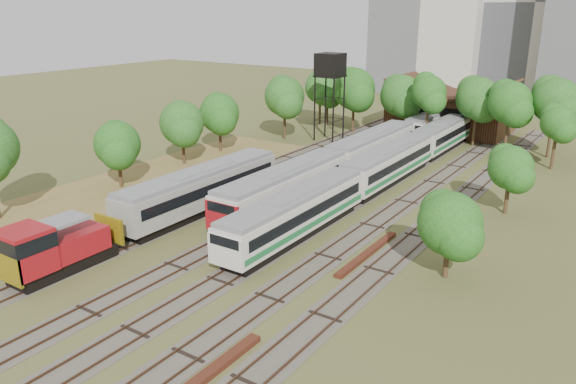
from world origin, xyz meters
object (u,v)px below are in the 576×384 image
Objects in this scene: railcar_red_set at (334,167)px; shunter_locomotive at (49,250)px; water_tower at (330,67)px; railcar_green_set at (389,164)px.

railcar_red_set is 4.27× the size of shunter_locomotive.
shunter_locomotive is 0.70× the size of water_tower.
railcar_green_set is 21.51m from water_tower.
railcar_red_set is at bearing 77.79° from shunter_locomotive.
water_tower is at bearing 121.12° from railcar_red_set.
shunter_locomotive is (-6.00, -27.72, -0.17)m from railcar_red_set.
railcar_green_set is at bearing -42.40° from water_tower.
water_tower reaches higher than railcar_green_set.
railcar_red_set is 3.01× the size of water_tower.
water_tower is at bearing 137.60° from railcar_green_set.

